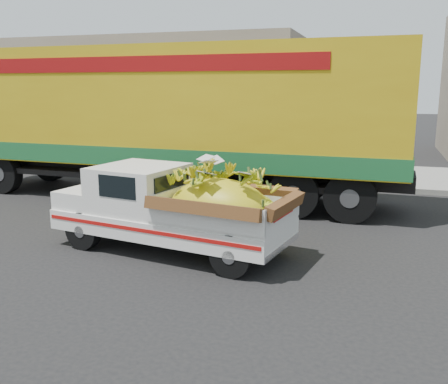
% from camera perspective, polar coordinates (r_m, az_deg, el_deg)
% --- Properties ---
extents(ground, '(100.00, 100.00, 0.00)m').
position_cam_1_polar(ground, '(9.88, -10.22, -4.97)').
color(ground, black).
rests_on(ground, ground).
extents(curb, '(60.00, 0.25, 0.15)m').
position_cam_1_polar(curb, '(15.15, 0.07, 1.41)').
color(curb, gray).
rests_on(curb, ground).
extents(sidewalk, '(60.00, 4.00, 0.14)m').
position_cam_1_polar(sidewalk, '(17.14, 2.17, 2.61)').
color(sidewalk, gray).
rests_on(sidewalk, ground).
extents(building_left, '(18.00, 6.00, 5.00)m').
position_cam_1_polar(building_left, '(25.47, -12.02, 10.90)').
color(building_left, gray).
rests_on(building_left, ground).
extents(pickup_truck, '(4.39, 2.22, 1.47)m').
position_cam_1_polar(pickup_truck, '(8.57, -4.31, -1.94)').
color(pickup_truck, black).
rests_on(pickup_truck, ground).
extents(semi_trailer, '(12.02, 2.87, 3.80)m').
position_cam_1_polar(semi_trailer, '(12.88, -6.36, 8.66)').
color(semi_trailer, black).
rests_on(semi_trailer, ground).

